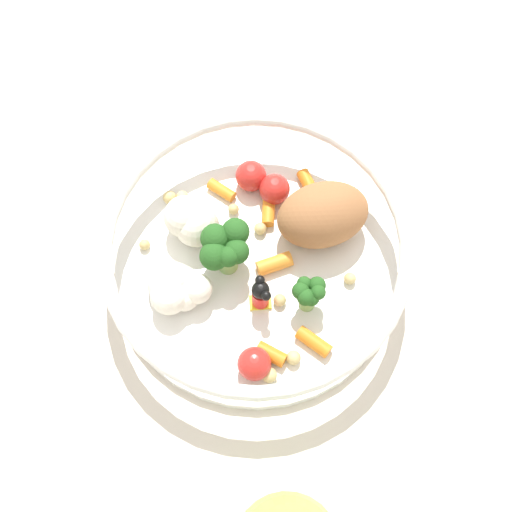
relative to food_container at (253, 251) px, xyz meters
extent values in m
plane|color=silver|center=(0.02, 0.01, -0.03)|extent=(2.40, 2.40, 0.00)
cylinder|color=white|center=(0.00, 0.00, -0.03)|extent=(0.23, 0.23, 0.01)
torus|color=white|center=(0.00, 0.00, 0.02)|extent=(0.24, 0.24, 0.01)
ellipsoid|color=#9E663D|center=(0.05, 0.04, 0.01)|extent=(0.09, 0.08, 0.05)
cylinder|color=#7FAD5B|center=(-0.02, -0.01, -0.01)|extent=(0.02, 0.02, 0.02)
sphere|color=#23561E|center=(-0.01, -0.01, 0.01)|extent=(0.02, 0.02, 0.02)
sphere|color=#23561E|center=(-0.02, 0.00, 0.02)|extent=(0.02, 0.02, 0.02)
sphere|color=#23561E|center=(-0.03, 0.00, 0.01)|extent=(0.02, 0.02, 0.02)
sphere|color=#23561E|center=(-0.03, -0.02, 0.01)|extent=(0.02, 0.02, 0.02)
sphere|color=#23561E|center=(-0.02, -0.02, 0.02)|extent=(0.02, 0.02, 0.02)
cylinder|color=#7FAD5B|center=(0.05, -0.03, -0.01)|extent=(0.01, 0.01, 0.02)
sphere|color=#23561E|center=(0.06, -0.03, 0.01)|extent=(0.01, 0.01, 0.01)
sphere|color=#23561E|center=(0.05, -0.02, 0.01)|extent=(0.01, 0.01, 0.01)
sphere|color=#23561E|center=(0.04, -0.02, 0.01)|extent=(0.01, 0.01, 0.01)
sphere|color=#23561E|center=(0.04, -0.03, 0.01)|extent=(0.01, 0.01, 0.01)
sphere|color=#23561E|center=(0.05, -0.03, 0.01)|extent=(0.01, 0.01, 0.01)
sphere|color=#23561E|center=(0.05, -0.03, 0.00)|extent=(0.01, 0.01, 0.01)
sphere|color=white|center=(-0.04, -0.04, 0.00)|extent=(0.02, 0.02, 0.02)
sphere|color=white|center=(-0.05, -0.04, -0.01)|extent=(0.03, 0.03, 0.03)
sphere|color=white|center=(-0.05, -0.03, 0.00)|extent=(0.02, 0.02, 0.02)
sphere|color=white|center=(-0.06, -0.04, -0.01)|extent=(0.04, 0.04, 0.04)
sphere|color=white|center=(-0.06, -0.05, 0.00)|extent=(0.03, 0.03, 0.03)
sphere|color=white|center=(-0.05, -0.04, -0.01)|extent=(0.02, 0.02, 0.02)
sphere|color=silver|center=(-0.04, 0.02, -0.01)|extent=(0.03, 0.03, 0.03)
sphere|color=silver|center=(-0.05, 0.02, -0.01)|extent=(0.03, 0.03, 0.03)
sphere|color=silver|center=(-0.06, 0.02, 0.00)|extent=(0.04, 0.04, 0.04)
sphere|color=silver|center=(-0.05, 0.02, 0.00)|extent=(0.04, 0.04, 0.04)
cube|color=yellow|center=(0.01, -0.03, -0.02)|extent=(0.02, 0.02, 0.00)
cylinder|color=red|center=(0.01, -0.03, -0.01)|extent=(0.02, 0.02, 0.02)
sphere|color=black|center=(0.01, -0.03, 0.01)|extent=(0.01, 0.01, 0.01)
sphere|color=black|center=(0.01, -0.04, 0.01)|extent=(0.01, 0.01, 0.01)
sphere|color=black|center=(0.01, -0.03, 0.01)|extent=(0.01, 0.01, 0.01)
cylinder|color=orange|center=(0.03, -0.08, -0.01)|extent=(0.03, 0.02, 0.01)
cylinder|color=orange|center=(0.06, -0.06, -0.01)|extent=(0.03, 0.02, 0.01)
cylinder|color=orange|center=(0.02, 0.00, -0.01)|extent=(0.03, 0.03, 0.01)
cylinder|color=orange|center=(0.03, 0.08, -0.01)|extent=(0.02, 0.03, 0.01)
cylinder|color=orange|center=(-0.04, 0.06, -0.02)|extent=(0.03, 0.02, 0.01)
cylinder|color=orange|center=(0.00, 0.05, -0.02)|extent=(0.01, 0.03, 0.01)
sphere|color=red|center=(0.01, 0.06, -0.01)|extent=(0.03, 0.03, 0.03)
sphere|color=red|center=(0.01, -0.09, -0.01)|extent=(0.03, 0.03, 0.03)
sphere|color=red|center=(-0.02, 0.07, -0.01)|extent=(0.03, 0.03, 0.03)
sphere|color=tan|center=(-0.08, 0.04, -0.01)|extent=(0.01, 0.01, 0.01)
sphere|color=#D1B775|center=(0.03, -0.03, -0.02)|extent=(0.01, 0.01, 0.01)
sphere|color=#D1B775|center=(0.08, 0.00, -0.02)|extent=(0.01, 0.01, 0.01)
sphere|color=#D1B775|center=(-0.07, 0.05, -0.02)|extent=(0.01, 0.01, 0.01)
sphere|color=#D1B775|center=(0.03, -0.09, -0.01)|extent=(0.01, 0.01, 0.01)
sphere|color=tan|center=(-0.09, 0.00, -0.02)|extent=(0.01, 0.01, 0.01)
sphere|color=#D1B775|center=(0.05, -0.08, -0.01)|extent=(0.01, 0.01, 0.01)
sphere|color=#D1B775|center=(0.00, 0.03, -0.02)|extent=(0.01, 0.01, 0.01)
sphere|color=tan|center=(-0.02, 0.04, -0.02)|extent=(0.01, 0.01, 0.01)
camera|label=1|loc=(0.05, -0.24, 0.54)|focal=52.21mm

